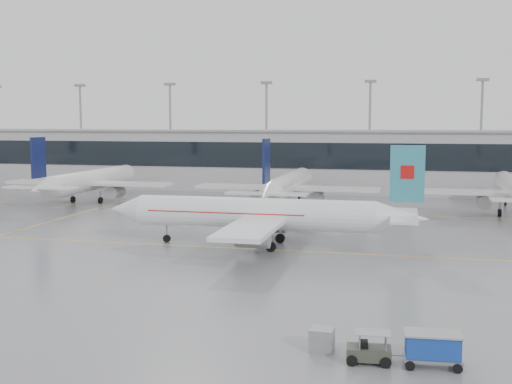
% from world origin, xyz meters
% --- Properties ---
extents(ground, '(320.00, 320.00, 0.00)m').
position_xyz_m(ground, '(0.00, 0.00, 0.00)').
color(ground, gray).
rests_on(ground, ground).
extents(taxi_line_main, '(120.00, 0.25, 0.01)m').
position_xyz_m(taxi_line_main, '(0.00, 0.00, 0.01)').
color(taxi_line_main, gold).
rests_on(taxi_line_main, ground).
extents(taxi_line_north, '(120.00, 0.25, 0.01)m').
position_xyz_m(taxi_line_north, '(0.00, 30.00, 0.01)').
color(taxi_line_north, gold).
rests_on(taxi_line_north, ground).
extents(taxi_line_cross, '(0.25, 60.00, 0.01)m').
position_xyz_m(taxi_line_cross, '(-30.00, 15.00, 0.01)').
color(taxi_line_cross, gold).
rests_on(taxi_line_cross, ground).
extents(terminal, '(180.00, 15.00, 12.00)m').
position_xyz_m(terminal, '(0.00, 62.00, 6.00)').
color(terminal, '#A3A3A7').
rests_on(terminal, ground).
extents(terminal_glass, '(180.00, 0.20, 5.00)m').
position_xyz_m(terminal_glass, '(0.00, 54.45, 7.50)').
color(terminal_glass, black).
rests_on(terminal_glass, ground).
extents(terminal_roof, '(182.00, 16.00, 0.40)m').
position_xyz_m(terminal_roof, '(0.00, 62.00, 12.20)').
color(terminal_roof, gray).
rests_on(terminal_roof, ground).
extents(light_masts, '(156.40, 1.00, 22.60)m').
position_xyz_m(light_masts, '(0.00, 68.00, 13.34)').
color(light_masts, gray).
rests_on(light_masts, ground).
extents(air_canada_jet, '(36.54, 29.19, 11.53)m').
position_xyz_m(air_canada_jet, '(3.53, 1.61, 3.66)').
color(air_canada_jet, white).
rests_on(air_canada_jet, ground).
extents(parked_jet_b, '(29.64, 36.96, 11.72)m').
position_xyz_m(parked_jet_b, '(-35.00, 33.69, 3.71)').
color(parked_jet_b, silver).
rests_on(parked_jet_b, ground).
extents(parked_jet_c, '(29.64, 36.96, 11.72)m').
position_xyz_m(parked_jet_c, '(-0.00, 33.69, 3.71)').
color(parked_jet_c, silver).
rests_on(parked_jet_c, ground).
extents(baggage_tug, '(3.89, 1.78, 1.86)m').
position_xyz_m(baggage_tug, '(17.00, -31.07, 0.66)').
color(baggage_tug, '#363A30').
rests_on(baggage_tug, ground).
extents(baggage_cart, '(3.37, 2.04, 2.00)m').
position_xyz_m(baggage_cart, '(20.59, -30.80, 1.17)').
color(baggage_cart, gray).
rests_on(baggage_cart, ground).
extents(gse_unit, '(1.49, 1.40, 1.42)m').
position_xyz_m(gse_unit, '(14.08, -29.78, 0.71)').
color(gse_unit, gray).
rests_on(gse_unit, ground).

